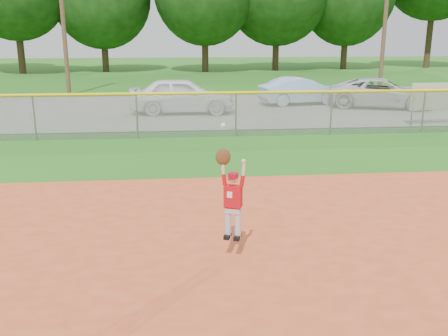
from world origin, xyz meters
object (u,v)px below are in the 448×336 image
at_px(sponsor_sign, 434,98).
at_px(ballplayer, 232,195).
at_px(car_white_b, 382,93).
at_px(car_blue, 301,91).
at_px(car_white_a, 182,95).

distance_m(sponsor_sign, ballplayer, 13.84).
bearing_deg(car_white_b, ballplayer, 168.82).
bearing_deg(ballplayer, car_blue, 72.59).
height_order(car_blue, sponsor_sign, sponsor_sign).
height_order(car_white_a, car_blue, car_white_a).
xyz_separation_m(car_white_a, ballplayer, (0.58, -14.40, 0.28)).
distance_m(car_white_a, ballplayer, 14.41).
bearing_deg(car_white_a, car_white_b, -83.46).
bearing_deg(car_blue, sponsor_sign, -159.50).
relative_size(car_white_b, sponsor_sign, 2.63).
height_order(sponsor_sign, ballplayer, ballplayer).
bearing_deg(sponsor_sign, car_white_b, 91.62).
relative_size(car_white_a, ballplayer, 2.44).
xyz_separation_m(sponsor_sign, ballplayer, (-8.83, -10.66, 0.00)).
xyz_separation_m(car_blue, ballplayer, (-5.18, -16.53, 0.40)).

